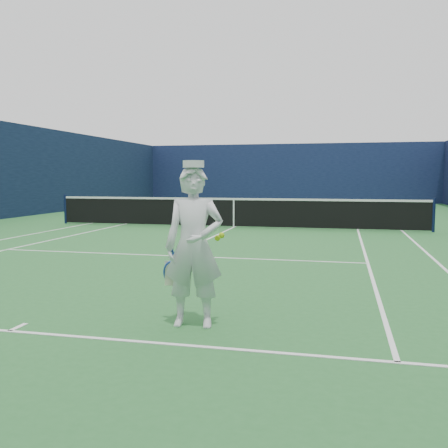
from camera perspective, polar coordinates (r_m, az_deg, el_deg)
name	(u,v)px	position (r m, az deg, el deg)	size (l,w,h in m)	color
ground	(234,227)	(17.08, 1.12, -0.39)	(80.00, 80.00, 0.00)	#27672D
court_markings	(234,227)	(17.08, 1.12, -0.37)	(11.03, 23.83, 0.01)	white
windscreen_fence	(234,169)	(16.99, 1.13, 6.34)	(20.12, 36.12, 4.00)	#10193C
tennis_net	(234,211)	(17.03, 1.12, 1.47)	(12.88, 0.09, 1.07)	#141E4C
tennis_player	(194,246)	(5.72, -3.47, -2.55)	(0.82, 0.52, 1.90)	white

